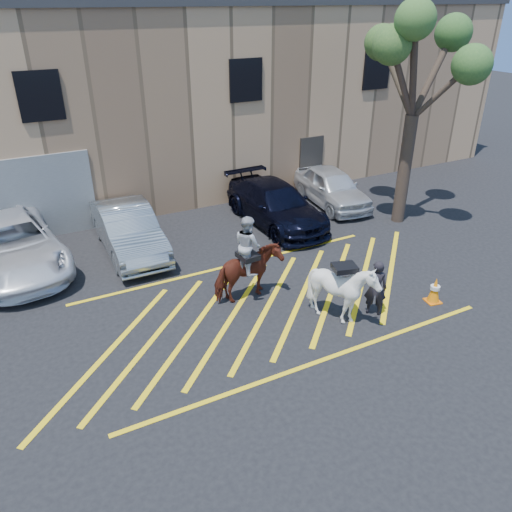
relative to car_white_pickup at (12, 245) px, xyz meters
name	(u,v)px	position (x,y,z in m)	size (l,w,h in m)	color
ground	(262,301)	(5.72, -5.10, -0.76)	(90.00, 90.00, 0.00)	black
car_white_pickup	(12,245)	(0.00, 0.00, 0.00)	(2.53, 5.48, 1.52)	white
car_silver_sedan	(128,230)	(3.36, -0.51, -0.02)	(1.57, 4.51, 1.49)	gray
car_blue_suv	(276,204)	(8.60, -0.69, -0.05)	(2.01, 4.94, 1.43)	black
car_white_suv	(332,187)	(11.46, -0.07, -0.06)	(1.66, 4.13, 1.41)	silver
handler	(376,288)	(7.99, -6.92, 0.00)	(0.56, 0.37, 1.53)	black
warehouse	(130,93)	(5.71, 6.89, 2.89)	(32.42, 10.20, 7.30)	tan
hatching_zone	(268,306)	(5.72, -5.40, -0.76)	(12.60, 5.12, 0.01)	yellow
mounted_bay	(248,267)	(5.44, -4.79, 0.21)	(1.90, 1.01, 2.41)	maroon
saddled_white	(342,291)	(7.06, -6.77, 0.09)	(1.71, 1.83, 1.69)	silver
traffic_cone	(435,290)	(9.77, -7.23, -0.40)	(0.44, 0.44, 0.73)	orange
tree	(421,54)	(12.68, -2.55, 4.93)	(3.99, 4.37, 7.31)	#433129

